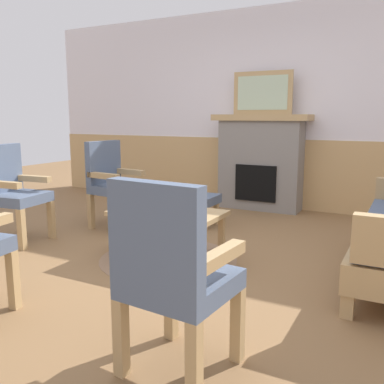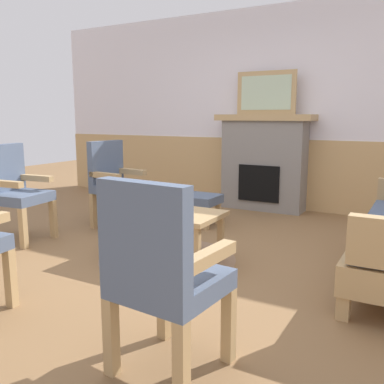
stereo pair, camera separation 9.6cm
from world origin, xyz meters
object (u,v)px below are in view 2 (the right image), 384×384
at_px(book_on_table, 172,212).
at_px(armchair_by_window_left, 15,188).
at_px(coffee_table, 167,217).
at_px(footstool, 201,201).
at_px(fireplace, 264,162).
at_px(armchair_near_fireplace, 114,180).
at_px(armchair_front_left, 162,270).
at_px(framed_picture, 266,93).

xyz_separation_m(book_on_table, armchair_by_window_left, (-1.76, -0.16, 0.08)).
relative_size(coffee_table, footstool, 2.40).
relative_size(fireplace, armchair_near_fireplace, 1.33).
bearing_deg(book_on_table, armchair_front_left, -59.80).
relative_size(framed_picture, coffee_table, 0.83).
bearing_deg(fireplace, armchair_front_left, -77.34).
height_order(footstool, armchair_by_window_left, armchair_by_window_left).
bearing_deg(framed_picture, footstool, -105.17).
bearing_deg(armchair_front_left, armchair_by_window_left, 154.70).
xyz_separation_m(framed_picture, armchair_by_window_left, (-1.70, -2.63, -1.02)).
bearing_deg(coffee_table, armchair_near_fireplace, 149.34).
distance_m(coffee_table, armchair_front_left, 1.72).
xyz_separation_m(armchair_near_fireplace, armchair_front_left, (2.05, -2.14, 0.00)).
bearing_deg(armchair_near_fireplace, footstool, 30.13).
distance_m(framed_picture, armchair_by_window_left, 3.29).
height_order(fireplace, framed_picture, framed_picture).
xyz_separation_m(framed_picture, armchair_near_fireplace, (-1.19, -1.70, -1.02)).
bearing_deg(armchair_by_window_left, footstool, 46.00).
height_order(fireplace, armchair_by_window_left, fireplace).
xyz_separation_m(fireplace, footstool, (-0.33, -1.20, -0.37)).
bearing_deg(armchair_by_window_left, fireplace, 57.03).
xyz_separation_m(footstool, armchair_near_fireplace, (-0.86, -0.50, 0.25)).
relative_size(book_on_table, armchair_near_fireplace, 0.19).
bearing_deg(footstool, armchair_near_fireplace, -149.87).
xyz_separation_m(book_on_table, footstool, (-0.39, 1.26, -0.17)).
xyz_separation_m(coffee_table, footstool, (-0.29, 1.18, -0.10)).
height_order(framed_picture, coffee_table, framed_picture).
distance_m(fireplace, footstool, 1.30).
height_order(book_on_table, footstool, book_on_table).
relative_size(book_on_table, armchair_by_window_left, 0.19).
xyz_separation_m(fireplace, framed_picture, (0.00, 0.00, 0.91)).
xyz_separation_m(footstool, armchair_front_left, (1.19, -2.64, 0.25)).
bearing_deg(book_on_table, fireplace, 91.43).
bearing_deg(framed_picture, fireplace, -90.00).
height_order(framed_picture, book_on_table, framed_picture).
bearing_deg(book_on_table, armchair_near_fireplace, 148.46).
height_order(armchair_by_window_left, armchair_front_left, same).
relative_size(armchair_near_fireplace, armchair_by_window_left, 1.00).
height_order(framed_picture, armchair_near_fireplace, framed_picture).
relative_size(framed_picture, armchair_front_left, 0.82).
bearing_deg(armchair_front_left, armchair_near_fireplace, 133.73).
bearing_deg(framed_picture, armchair_near_fireplace, -124.91).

